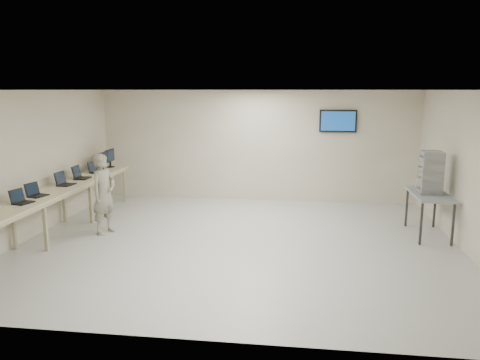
# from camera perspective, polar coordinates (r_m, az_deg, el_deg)

# --- Properties ---
(room) EXTENTS (8.01, 7.01, 2.81)m
(room) POSITION_cam_1_polar(r_m,az_deg,el_deg) (8.51, 0.10, 1.54)
(room) COLOR beige
(room) RESTS_ON ground
(workbench) EXTENTS (0.76, 6.00, 0.90)m
(workbench) POSITION_cam_1_polar(r_m,az_deg,el_deg) (9.71, -21.65, -1.58)
(workbench) COLOR #BFB18B
(workbench) RESTS_ON ground
(laptop_1) EXTENTS (0.32, 0.36, 0.25)m
(laptop_1) POSITION_cam_1_polar(r_m,az_deg,el_deg) (8.79, -25.18, -2.18)
(laptop_1) COLOR black
(laptop_1) RESTS_ON workbench
(laptop_2) EXTENTS (0.34, 0.37, 0.25)m
(laptop_2) POSITION_cam_1_polar(r_m,az_deg,el_deg) (9.26, -23.66, -1.44)
(laptop_2) COLOR black
(laptop_2) RESTS_ON workbench
(laptop_3) EXTENTS (0.32, 0.37, 0.27)m
(laptop_3) POSITION_cam_1_polar(r_m,az_deg,el_deg) (10.11, -20.69, -0.20)
(laptop_3) COLOR black
(laptop_3) RESTS_ON workbench
(laptop_4) EXTENTS (0.30, 0.37, 0.29)m
(laptop_4) POSITION_cam_1_polar(r_m,az_deg,el_deg) (10.73, -18.94, 0.54)
(laptop_4) COLOR black
(laptop_4) RESTS_ON workbench
(laptop_5) EXTENTS (0.35, 0.38, 0.26)m
(laptop_5) POSITION_cam_1_polar(r_m,az_deg,el_deg) (11.40, -17.18, 1.19)
(laptop_5) COLOR black
(laptop_5) RESTS_ON workbench
(monitor_near) EXTENTS (0.19, 0.44, 0.43)m
(monitor_near) POSITION_cam_1_polar(r_m,az_deg,el_deg) (11.69, -16.40, 2.42)
(monitor_near) COLOR black
(monitor_near) RESTS_ON workbench
(monitor_far) EXTENTS (0.20, 0.45, 0.45)m
(monitor_far) POSITION_cam_1_polar(r_m,az_deg,el_deg) (12.09, -15.56, 2.78)
(monitor_far) COLOR black
(monitor_far) RESTS_ON workbench
(soldier) EXTENTS (0.55, 0.67, 1.59)m
(soldier) POSITION_cam_1_polar(r_m,az_deg,el_deg) (9.55, -16.27, -1.64)
(soldier) COLOR slate
(soldier) RESTS_ON ground
(side_table) EXTENTS (0.66, 1.40, 0.84)m
(side_table) POSITION_cam_1_polar(r_m,az_deg,el_deg) (9.72, 22.13, -1.94)
(side_table) COLOR gray
(side_table) RESTS_ON ground
(storage_bins) EXTENTS (0.39, 0.43, 0.82)m
(storage_bins) POSITION_cam_1_polar(r_m,az_deg,el_deg) (9.63, 22.22, 0.86)
(storage_bins) COLOR gray
(storage_bins) RESTS_ON side_table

